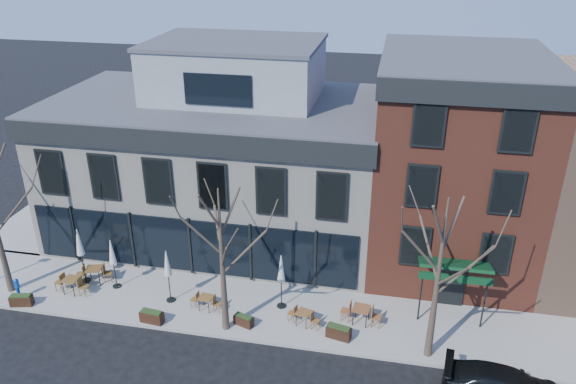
# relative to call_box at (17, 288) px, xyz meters

# --- Properties ---
(ground) EXTENTS (120.00, 120.00, 0.00)m
(ground) POSITION_rel_call_box_xyz_m (7.67, 3.72, -0.76)
(ground) COLOR black
(ground) RESTS_ON ground
(sidewalk_front) EXTENTS (33.50, 4.70, 0.15)m
(sidewalk_front) POSITION_rel_call_box_xyz_m (10.92, 1.57, -0.69)
(sidewalk_front) COLOR gray
(sidewalk_front) RESTS_ON ground
(sidewalk_side) EXTENTS (4.50, 12.00, 0.15)m
(sidewalk_side) POSITION_rel_call_box_xyz_m (-3.58, 9.72, -0.69)
(sidewalk_side) COLOR gray
(sidewalk_side) RESTS_ON ground
(corner_building) EXTENTS (18.39, 10.39, 11.10)m
(corner_building) POSITION_rel_call_box_xyz_m (7.74, 8.79, 3.96)
(corner_building) COLOR beige
(corner_building) RESTS_ON ground
(red_brick_building) EXTENTS (8.20, 11.78, 11.18)m
(red_brick_building) POSITION_rel_call_box_xyz_m (20.67, 8.70, 4.87)
(red_brick_building) COLOR brown
(red_brick_building) RESTS_ON ground
(tree_mid) EXTENTS (3.50, 3.55, 7.04)m
(tree_mid) POSITION_rel_call_box_xyz_m (10.68, -0.18, 3.03)
(tree_mid) COLOR #382B21
(tree_mid) RESTS_ON sidewalk_front
(tree_right) EXTENTS (3.72, 3.77, 7.48)m
(tree_right) POSITION_rel_call_box_xyz_m (19.68, -0.18, 3.26)
(tree_right) COLOR #382B21
(tree_right) RESTS_ON sidewalk_front
(call_box) EXTENTS (0.23, 0.23, 1.16)m
(call_box) POSITION_rel_call_box_xyz_m (0.00, 0.00, 0.00)
(call_box) COLOR #0C3FA5
(call_box) RESTS_ON sidewalk_front
(cafe_set_0) EXTENTS (1.89, 0.81, 0.98)m
(cafe_set_0) POSITION_rel_call_box_xyz_m (2.34, 0.95, -0.11)
(cafe_set_0) COLOR brown
(cafe_set_0) RESTS_ON sidewalk_front
(cafe_set_1) EXTENTS (1.91, 0.93, 0.98)m
(cafe_set_1) POSITION_rel_call_box_xyz_m (2.96, 2.06, -0.11)
(cafe_set_1) COLOR brown
(cafe_set_1) RESTS_ON sidewalk_front
(cafe_set_3) EXTENTS (1.63, 0.71, 0.84)m
(cafe_set_3) POSITION_rel_call_box_xyz_m (9.34, 0.98, -0.18)
(cafe_set_3) COLOR brown
(cafe_set_3) RESTS_ON sidewalk_front
(cafe_set_4) EXTENTS (1.64, 0.87, 0.84)m
(cafe_set_4) POSITION_rel_call_box_xyz_m (14.11, 0.76, -0.18)
(cafe_set_4) COLOR brown
(cafe_set_4) RESTS_ON sidewalk_front
(cafe_set_5) EXTENTS (1.95, 0.86, 1.01)m
(cafe_set_5) POSITION_rel_call_box_xyz_m (16.67, 1.40, -0.10)
(cafe_set_5) COLOR brown
(cafe_set_5) RESTS_ON sidewalk_front
(umbrella_0) EXTENTS (0.49, 0.49, 3.05)m
(umbrella_0) POSITION_rel_call_box_xyz_m (2.44, 2.00, 1.54)
(umbrella_0) COLOR black
(umbrella_0) RESTS_ON sidewalk_front
(umbrella_1) EXTENTS (0.43, 0.43, 2.71)m
(umbrella_1) POSITION_rel_call_box_xyz_m (4.26, 1.85, 1.30)
(umbrella_1) COLOR black
(umbrella_1) RESTS_ON sidewalk_front
(umbrella_2) EXTENTS (0.45, 0.45, 2.81)m
(umbrella_2) POSITION_rel_call_box_xyz_m (7.41, 1.28, 1.37)
(umbrella_2) COLOR black
(umbrella_2) RESTS_ON sidewalk_front
(umbrella_3) EXTENTS (0.46, 0.46, 2.87)m
(umbrella_3) POSITION_rel_call_box_xyz_m (12.83, 1.88, 1.41)
(umbrella_3) COLOR black
(umbrella_3) RESTS_ON sidewalk_front
(planter_0) EXTENTS (1.11, 0.63, 0.58)m
(planter_0) POSITION_rel_call_box_xyz_m (0.48, -0.48, -0.32)
(planter_0) COLOR #321D10
(planter_0) RESTS_ON sidewalk_front
(planter_1) EXTENTS (1.12, 0.55, 0.61)m
(planter_1) POSITION_rel_call_box_xyz_m (7.19, -0.44, -0.31)
(planter_1) COLOR black
(planter_1) RESTS_ON sidewalk_front
(planter_2) EXTENTS (1.00, 0.65, 0.52)m
(planter_2) POSITION_rel_call_box_xyz_m (11.41, 0.18, -0.36)
(planter_2) COLOR black
(planter_2) RESTS_ON sidewalk_front
(planter_3) EXTENTS (1.17, 0.66, 0.61)m
(planter_3) POSITION_rel_call_box_xyz_m (15.79, 0.16, -0.31)
(planter_3) COLOR black
(planter_3) RESTS_ON sidewalk_front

